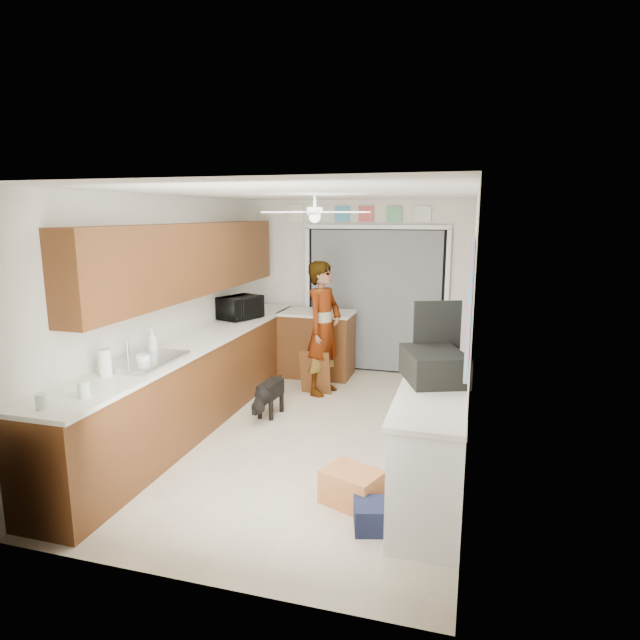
# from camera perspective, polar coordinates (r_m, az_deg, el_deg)

# --- Properties ---
(floor) EXTENTS (5.00, 5.00, 0.00)m
(floor) POSITION_cam_1_polar(r_m,az_deg,el_deg) (5.88, -1.08, -11.81)
(floor) COLOR #BEAE99
(floor) RESTS_ON ground
(ceiling) EXTENTS (5.00, 5.00, 0.00)m
(ceiling) POSITION_cam_1_polar(r_m,az_deg,el_deg) (5.41, -1.18, 13.35)
(ceiling) COLOR white
(ceiling) RESTS_ON ground
(wall_back) EXTENTS (3.20, 0.00, 3.20)m
(wall_back) POSITION_cam_1_polar(r_m,az_deg,el_deg) (7.90, 4.15, 3.58)
(wall_back) COLOR silver
(wall_back) RESTS_ON ground
(wall_front) EXTENTS (3.20, 0.00, 3.20)m
(wall_front) POSITION_cam_1_polar(r_m,az_deg,el_deg) (3.28, -14.07, -7.87)
(wall_front) COLOR silver
(wall_front) RESTS_ON ground
(wall_left) EXTENTS (0.00, 5.00, 5.00)m
(wall_left) POSITION_cam_1_polar(r_m,az_deg,el_deg) (6.16, -15.53, 1.00)
(wall_left) COLOR silver
(wall_left) RESTS_ON ground
(wall_right) EXTENTS (0.00, 5.00, 5.00)m
(wall_right) POSITION_cam_1_polar(r_m,az_deg,el_deg) (5.28, 15.73, -0.68)
(wall_right) COLOR silver
(wall_right) RESTS_ON ground
(left_base_cabinets) EXTENTS (0.60, 4.80, 0.90)m
(left_base_cabinets) POSITION_cam_1_polar(r_m,az_deg,el_deg) (6.20, -12.75, -6.41)
(left_base_cabinets) COLOR #5C3016
(left_base_cabinets) RESTS_ON floor
(left_countertop) EXTENTS (0.62, 4.80, 0.04)m
(left_countertop) POSITION_cam_1_polar(r_m,az_deg,el_deg) (6.07, -12.86, -2.19)
(left_countertop) COLOR white
(left_countertop) RESTS_ON left_base_cabinets
(upper_cabinets) EXTENTS (0.32, 4.00, 0.80)m
(upper_cabinets) POSITION_cam_1_polar(r_m,az_deg,el_deg) (6.18, -13.56, 6.28)
(upper_cabinets) COLOR #5C3016
(upper_cabinets) RESTS_ON wall_left
(sink_basin) EXTENTS (0.50, 0.76, 0.06)m
(sink_basin) POSITION_cam_1_polar(r_m,az_deg,el_deg) (5.24, -18.09, -4.23)
(sink_basin) COLOR silver
(sink_basin) RESTS_ON left_countertop
(faucet) EXTENTS (0.03, 0.03, 0.22)m
(faucet) POSITION_cam_1_polar(r_m,az_deg,el_deg) (5.32, -19.86, -3.05)
(faucet) COLOR silver
(faucet) RESTS_ON left_countertop
(peninsula_base) EXTENTS (1.00, 0.60, 0.90)m
(peninsula_base) POSITION_cam_1_polar(r_m,az_deg,el_deg) (7.69, -0.34, -2.67)
(peninsula_base) COLOR #5C3016
(peninsula_base) RESTS_ON floor
(peninsula_top) EXTENTS (1.04, 0.64, 0.04)m
(peninsula_top) POSITION_cam_1_polar(r_m,az_deg,el_deg) (7.59, -0.35, 0.77)
(peninsula_top) COLOR white
(peninsula_top) RESTS_ON peninsula_base
(back_opening_recess) EXTENTS (2.00, 0.06, 2.10)m
(back_opening_recess) POSITION_cam_1_polar(r_m,az_deg,el_deg) (7.86, 5.87, 2.03)
(back_opening_recess) COLOR black
(back_opening_recess) RESTS_ON wall_back
(curtain_panel) EXTENTS (1.90, 0.03, 2.05)m
(curtain_panel) POSITION_cam_1_polar(r_m,az_deg,el_deg) (7.82, 5.82, 1.99)
(curtain_panel) COLOR gray
(curtain_panel) RESTS_ON wall_back
(door_trim_left) EXTENTS (0.06, 0.04, 2.10)m
(door_trim_left) POSITION_cam_1_polar(r_m,az_deg,el_deg) (8.06, -1.32, 2.33)
(door_trim_left) COLOR white
(door_trim_left) RESTS_ON wall_back
(door_trim_right) EXTENTS (0.06, 0.04, 2.10)m
(door_trim_right) POSITION_cam_1_polar(r_m,az_deg,el_deg) (7.72, 13.31, 1.62)
(door_trim_right) COLOR white
(door_trim_right) RESTS_ON wall_back
(door_trim_head) EXTENTS (2.10, 0.04, 0.06)m
(door_trim_head) POSITION_cam_1_polar(r_m,az_deg,el_deg) (7.73, 6.00, 9.85)
(door_trim_head) COLOR white
(door_trim_head) RESTS_ON wall_back
(header_frame_1) EXTENTS (0.22, 0.02, 0.22)m
(header_frame_1) POSITION_cam_1_polar(r_m,az_deg,el_deg) (7.86, 2.40, 11.24)
(header_frame_1) COLOR #499AC3
(header_frame_1) RESTS_ON wall_back
(header_frame_2) EXTENTS (0.22, 0.02, 0.22)m
(header_frame_2) POSITION_cam_1_polar(r_m,az_deg,el_deg) (7.78, 4.95, 11.21)
(header_frame_2) COLOR #CC4F4C
(header_frame_2) RESTS_ON wall_back
(header_frame_3) EXTENTS (0.22, 0.02, 0.22)m
(header_frame_3) POSITION_cam_1_polar(r_m,az_deg,el_deg) (7.72, 7.93, 11.14)
(header_frame_3) COLOR #5EA571
(header_frame_3) RESTS_ON wall_back
(header_frame_4) EXTENTS (0.22, 0.02, 0.22)m
(header_frame_4) POSITION_cam_1_polar(r_m,az_deg,el_deg) (7.67, 10.94, 11.05)
(header_frame_4) COLOR silver
(header_frame_4) RESTS_ON wall_back
(route66_sign) EXTENTS (0.22, 0.02, 0.26)m
(route66_sign) POSITION_cam_1_polar(r_m,az_deg,el_deg) (8.05, -2.55, 11.24)
(route66_sign) COLOR silver
(route66_sign) RESTS_ON wall_back
(right_counter_base) EXTENTS (0.50, 1.40, 0.90)m
(right_counter_base) POSITION_cam_1_polar(r_m,az_deg,el_deg) (4.39, 11.70, -13.97)
(right_counter_base) COLOR white
(right_counter_base) RESTS_ON floor
(right_counter_top) EXTENTS (0.54, 1.44, 0.04)m
(right_counter_top) POSITION_cam_1_polar(r_m,az_deg,el_deg) (4.21, 11.82, -8.17)
(right_counter_top) COLOR white
(right_counter_top) RESTS_ON right_counter_base
(abstract_painting) EXTENTS (0.03, 1.15, 0.95)m
(abstract_painting) POSITION_cam_1_polar(r_m,az_deg,el_deg) (4.22, 15.67, 1.93)
(abstract_painting) COLOR #FE5DAA
(abstract_painting) RESTS_ON wall_right
(ceiling_fan) EXTENTS (1.14, 1.14, 0.24)m
(ceiling_fan) POSITION_cam_1_polar(r_m,az_deg,el_deg) (5.60, -0.57, 11.44)
(ceiling_fan) COLOR white
(ceiling_fan) RESTS_ON ceiling
(microwave) EXTENTS (0.53, 0.64, 0.30)m
(microwave) POSITION_cam_1_polar(r_m,az_deg,el_deg) (7.11, -8.51, 1.32)
(microwave) COLOR black
(microwave) RESTS_ON left_countertop
(soap_bottle) EXTENTS (0.13, 0.13, 0.26)m
(soap_bottle) POSITION_cam_1_polar(r_m,az_deg,el_deg) (5.51, -17.45, -2.17)
(soap_bottle) COLOR silver
(soap_bottle) RESTS_ON left_countertop
(cup) EXTENTS (0.18, 0.18, 0.11)m
(cup) POSITION_cam_1_polar(r_m,az_deg,el_deg) (5.14, -18.36, -4.09)
(cup) COLOR white
(cup) RESTS_ON left_countertop
(jar_a) EXTENTS (0.11, 0.11, 0.13)m
(jar_a) POSITION_cam_1_polar(r_m,az_deg,el_deg) (4.44, -23.91, -6.79)
(jar_a) COLOR silver
(jar_a) RESTS_ON left_countertop
(jar_b) EXTENTS (0.09, 0.09, 0.12)m
(jar_b) POSITION_cam_1_polar(r_m,az_deg,el_deg) (4.30, -27.59, -7.72)
(jar_b) COLOR silver
(jar_b) RESTS_ON left_countertop
(paper_towel_roll) EXTENTS (0.14, 0.14, 0.23)m
(paper_towel_roll) POSITION_cam_1_polar(r_m,az_deg,el_deg) (4.93, -21.96, -4.24)
(paper_towel_roll) COLOR white
(paper_towel_roll) RESTS_ON left_countertop
(suitcase) EXTENTS (0.63, 0.71, 0.25)m
(suitcase) POSITION_cam_1_polar(r_m,az_deg,el_deg) (4.54, 12.01, -4.78)
(suitcase) COLOR black
(suitcase) RESTS_ON right_counter_top
(suitcase_rim) EXTENTS (0.62, 0.70, 0.02)m
(suitcase_rim) POSITION_cam_1_polar(r_m,az_deg,el_deg) (4.57, 11.95, -6.11)
(suitcase_rim) COLOR yellow
(suitcase_rim) RESTS_ON suitcase
(suitcase_lid) EXTENTS (0.40, 0.18, 0.50)m
(suitcase_lid) POSITION_cam_1_polar(r_m,az_deg,el_deg) (4.76, 12.37, -0.95)
(suitcase_lid) COLOR black
(suitcase_lid) RESTS_ON suitcase
(cardboard_box) EXTENTS (0.54, 0.48, 0.28)m
(cardboard_box) POSITION_cam_1_polar(r_m,az_deg,el_deg) (4.52, 3.44, -17.36)
(cardboard_box) COLOR #BD663B
(cardboard_box) RESTS_ON floor
(navy_crate) EXTENTS (0.39, 0.35, 0.20)m
(navy_crate) POSITION_cam_1_polar(r_m,az_deg,el_deg) (4.24, 6.06, -20.09)
(navy_crate) COLOR #151A36
(navy_crate) RESTS_ON floor
(cabinet_door_panel) EXTENTS (0.40, 0.16, 0.58)m
(cabinet_door_panel) POSITION_cam_1_polar(r_m,az_deg,el_deg) (6.91, -0.52, -5.64)
(cabinet_door_panel) COLOR #5C3016
(cabinet_door_panel) RESTS_ON floor
(man) EXTENTS (0.57, 0.71, 1.72)m
(man) POSITION_cam_1_polar(r_m,az_deg,el_deg) (6.85, 0.38, -0.89)
(man) COLOR white
(man) RESTS_ON floor
(dog) EXTENTS (0.29, 0.59, 0.45)m
(dog) POSITION_cam_1_polar(r_m,az_deg,el_deg) (6.27, -5.28, -8.13)
(dog) COLOR black
(dog) RESTS_ON floor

